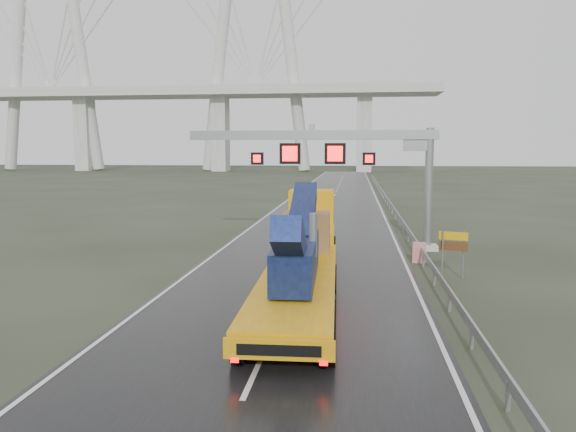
# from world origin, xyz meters

# --- Properties ---
(ground) EXTENTS (400.00, 400.00, 0.00)m
(ground) POSITION_xyz_m (0.00, 0.00, 0.00)
(ground) COLOR #283021
(ground) RESTS_ON ground
(road) EXTENTS (11.00, 200.00, 0.02)m
(road) POSITION_xyz_m (0.00, 40.00, 0.01)
(road) COLOR black
(road) RESTS_ON ground
(guardrail) EXTENTS (0.20, 140.00, 1.40)m
(guardrail) POSITION_xyz_m (6.10, 30.00, 0.70)
(guardrail) COLOR gray
(guardrail) RESTS_ON ground
(sign_gantry) EXTENTS (14.90, 1.20, 7.42)m
(sign_gantry) POSITION_xyz_m (2.10, 17.99, 5.61)
(sign_gantry) COLOR #A8A9A4
(sign_gantry) RESTS_ON ground
(heavy_haul_truck) EXTENTS (3.32, 19.01, 4.45)m
(heavy_haul_truck) POSITION_xyz_m (0.38, 9.07, 1.72)
(heavy_haul_truck) COLOR gold
(heavy_haul_truck) RESTS_ON ground
(exit_sign_pair) EXTENTS (1.25, 0.47, 2.23)m
(exit_sign_pair) POSITION_xyz_m (7.10, 10.42, 1.56)
(exit_sign_pair) COLOR gray
(exit_sign_pair) RESTS_ON ground
(striped_barrier) EXTENTS (0.71, 0.51, 1.09)m
(striped_barrier) POSITION_xyz_m (6.00, 14.00, 0.54)
(striped_barrier) COLOR red
(striped_barrier) RESTS_ON ground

